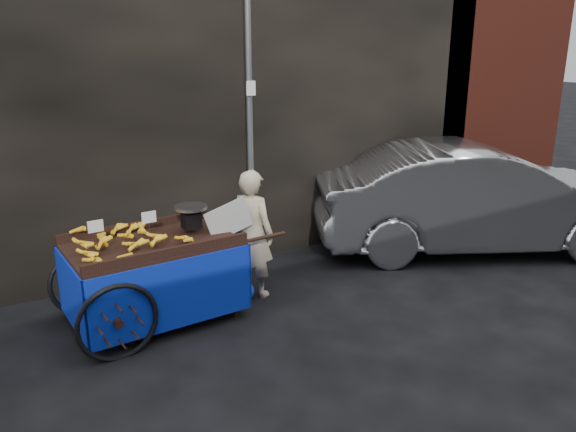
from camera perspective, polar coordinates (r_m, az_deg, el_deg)
ground at (r=6.60m, az=-0.90°, el=-9.25°), size 80.00×80.00×0.00m
building_wall at (r=8.44m, az=-7.40°, el=14.03°), size 13.50×2.00×5.00m
street_pole at (r=7.27m, az=-3.91°, el=9.75°), size 0.12×0.10×4.00m
banana_cart at (r=6.18m, az=-14.08°, el=-3.53°), size 2.47×1.29×1.31m
vendor at (r=6.67m, az=-3.68°, el=-1.77°), size 0.96×0.68×1.55m
plastic_bag at (r=6.70m, az=-4.62°, el=-7.68°), size 0.28×0.23×0.25m
parked_car at (r=8.66m, az=18.65°, el=1.79°), size 4.98×3.55×1.56m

